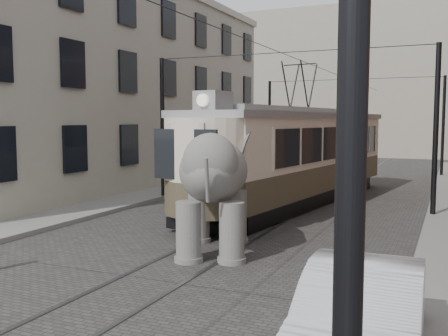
% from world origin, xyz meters
% --- Properties ---
extents(ground, '(120.00, 120.00, 0.00)m').
position_xyz_m(ground, '(0.00, 0.00, 0.00)').
color(ground, '#3B3836').
extents(tram_rails, '(1.54, 80.00, 0.02)m').
position_xyz_m(tram_rails, '(0.00, 0.00, 0.01)').
color(tram_rails, slate).
rests_on(tram_rails, ground).
extents(sidewalk_left, '(2.00, 60.00, 0.15)m').
position_xyz_m(sidewalk_left, '(-6.50, 0.00, 0.07)').
color(sidewalk_left, slate).
rests_on(sidewalk_left, ground).
extents(stucco_building, '(7.00, 24.00, 10.00)m').
position_xyz_m(stucco_building, '(-11.00, 10.00, 5.00)').
color(stucco_building, gray).
rests_on(stucco_building, ground).
extents(distant_block, '(28.00, 10.00, 14.00)m').
position_xyz_m(distant_block, '(0.00, 40.00, 7.00)').
color(distant_block, gray).
rests_on(distant_block, ground).
extents(catenary, '(11.00, 30.20, 6.00)m').
position_xyz_m(catenary, '(-0.20, 5.00, 3.00)').
color(catenary, black).
rests_on(catenary, ground).
extents(tram, '(4.86, 14.55, 5.67)m').
position_xyz_m(tram, '(0.04, 7.22, 2.83)').
color(tram, beige).
rests_on(tram, ground).
extents(elephant, '(4.55, 5.97, 3.24)m').
position_xyz_m(elephant, '(0.18, -1.18, 1.62)').
color(elephant, '#64615C').
rests_on(elephant, ground).
extents(parked_car, '(1.69, 4.44, 1.45)m').
position_xyz_m(parked_car, '(4.71, -6.22, 0.72)').
color(parked_car, '#B7B7BC').
rests_on(parked_car, ground).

